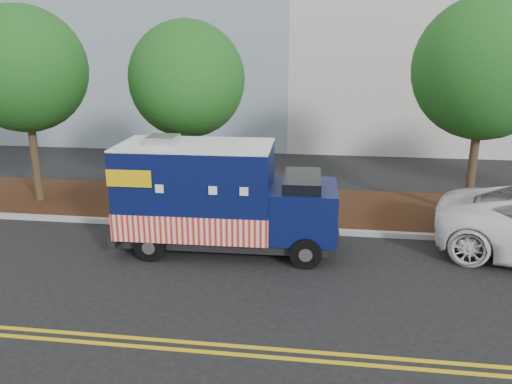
# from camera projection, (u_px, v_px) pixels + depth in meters

# --- Properties ---
(ground) EXTENTS (120.00, 120.00, 0.00)m
(ground) POSITION_uv_depth(u_px,v_px,m) (182.00, 246.00, 13.66)
(ground) COLOR black
(ground) RESTS_ON ground
(curb) EXTENTS (120.00, 0.18, 0.15)m
(curb) POSITION_uv_depth(u_px,v_px,m) (194.00, 225.00, 14.97)
(curb) COLOR #9E9E99
(curb) RESTS_ON ground
(mulch_strip) EXTENTS (120.00, 4.00, 0.15)m
(mulch_strip) POSITION_uv_depth(u_px,v_px,m) (210.00, 203.00, 16.96)
(mulch_strip) COLOR black
(mulch_strip) RESTS_ON ground
(centerline_near) EXTENTS (120.00, 0.10, 0.01)m
(centerline_near) POSITION_uv_depth(u_px,v_px,m) (117.00, 337.00, 9.44)
(centerline_near) COLOR gold
(centerline_near) RESTS_ON ground
(centerline_far) EXTENTS (120.00, 0.10, 0.01)m
(centerline_far) POSITION_uv_depth(u_px,v_px,m) (112.00, 344.00, 9.20)
(centerline_far) COLOR gold
(centerline_far) RESTS_ON ground
(tree_a) EXTENTS (4.00, 4.00, 6.52)m
(tree_a) POSITION_uv_depth(u_px,v_px,m) (24.00, 70.00, 15.88)
(tree_a) COLOR #38281C
(tree_a) RESTS_ON ground
(tree_b) EXTENTS (3.75, 3.75, 6.07)m
(tree_b) POSITION_uv_depth(u_px,v_px,m) (187.00, 80.00, 16.03)
(tree_b) COLOR #38281C
(tree_b) RESTS_ON ground
(tree_c) EXTENTS (4.17, 4.17, 6.70)m
(tree_c) POSITION_uv_depth(u_px,v_px,m) (485.00, 69.00, 14.48)
(tree_c) COLOR #38281C
(tree_c) RESTS_ON ground
(sign_post) EXTENTS (0.06, 0.06, 2.40)m
(sign_post) POSITION_uv_depth(u_px,v_px,m) (166.00, 185.00, 15.09)
(sign_post) COLOR #473828
(sign_post) RESTS_ON ground
(food_truck) EXTENTS (5.84, 2.33, 3.05)m
(food_truck) POSITION_uv_depth(u_px,v_px,m) (216.00, 199.00, 13.10)
(food_truck) COLOR black
(food_truck) RESTS_ON ground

